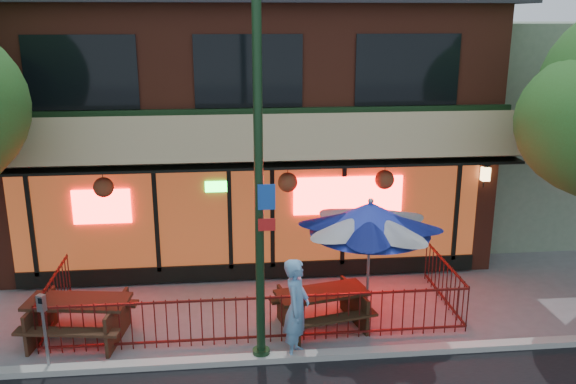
% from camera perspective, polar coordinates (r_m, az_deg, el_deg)
% --- Properties ---
extents(ground, '(80.00, 80.00, 0.00)m').
position_cam_1_polar(ground, '(12.17, -2.64, -14.33)').
color(ground, gray).
rests_on(ground, ground).
extents(curb, '(80.00, 0.25, 0.12)m').
position_cam_1_polar(curb, '(11.71, -2.49, -15.31)').
color(curb, '#999993').
rests_on(curb, ground).
extents(restaurant_building, '(12.96, 9.49, 8.05)m').
position_cam_1_polar(restaurant_building, '(17.72, -4.19, 9.44)').
color(restaurant_building, maroon).
rests_on(restaurant_building, ground).
extents(neighbor_building, '(6.00, 7.00, 6.00)m').
position_cam_1_polar(neighbor_building, '(20.78, 21.62, 6.21)').
color(neighbor_building, gray).
rests_on(neighbor_building, ground).
extents(patio_fence, '(8.44, 2.62, 1.00)m').
position_cam_1_polar(patio_fence, '(12.31, -2.82, -10.62)').
color(patio_fence, '#4E1310').
rests_on(patio_fence, ground).
extents(street_light, '(0.43, 0.32, 7.00)m').
position_cam_1_polar(street_light, '(10.54, -2.71, -0.53)').
color(street_light, '#17331A').
rests_on(street_light, ground).
extents(picnic_table_left, '(2.18, 1.79, 0.85)m').
position_cam_1_polar(picnic_table_left, '(12.86, -19.01, -10.70)').
color(picnic_table_left, '#382214').
rests_on(picnic_table_left, ground).
extents(picnic_table_right, '(2.12, 1.80, 0.80)m').
position_cam_1_polar(picnic_table_right, '(12.66, 3.18, -10.38)').
color(picnic_table_right, '#301F10').
rests_on(picnic_table_right, ground).
extents(patio_umbrella, '(2.40, 2.40, 2.74)m').
position_cam_1_polar(patio_umbrella, '(12.15, 7.70, -2.40)').
color(patio_umbrella, gray).
rests_on(patio_umbrella, ground).
extents(pedestrian, '(0.67, 0.82, 1.95)m').
position_cam_1_polar(pedestrian, '(11.45, 0.81, -10.84)').
color(pedestrian, '#6399C6').
rests_on(pedestrian, ground).
extents(parking_meter_near, '(0.16, 0.15, 1.49)m').
position_cam_1_polar(parking_meter_near, '(11.79, -21.92, -11.05)').
color(parking_meter_near, gray).
rests_on(parking_meter_near, ground).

